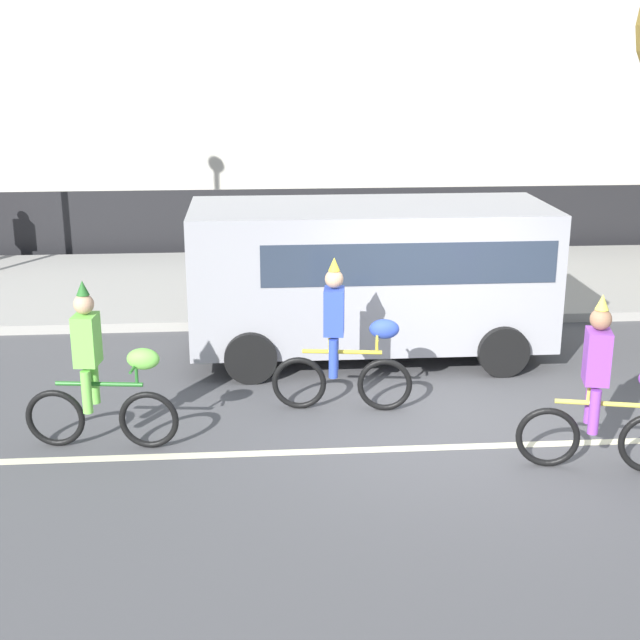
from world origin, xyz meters
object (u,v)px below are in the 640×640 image
Objects in this scene: parade_cyclist_lime at (100,376)px; parked_van_grey at (375,269)px; parade_cyclist_purple at (605,395)px; parade_cyclist_cobalt at (343,345)px.

parked_van_grey reaches higher than parade_cyclist_lime.
parade_cyclist_purple is at bearing -10.32° from parade_cyclist_lime.
parade_cyclist_lime is 1.00× the size of parade_cyclist_purple.
parked_van_grey is (-1.88, 3.85, 0.44)m from parade_cyclist_purple.
parade_cyclist_lime is 2.89m from parade_cyclist_cobalt.
parade_cyclist_lime is 4.49m from parked_van_grey.
parade_cyclist_lime and parade_cyclist_cobalt have the same top height.
parade_cyclist_purple is at bearing -35.92° from parade_cyclist_cobalt.
parade_cyclist_lime is 0.38× the size of parked_van_grey.
parked_van_grey is at bearing 116.04° from parade_cyclist_purple.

